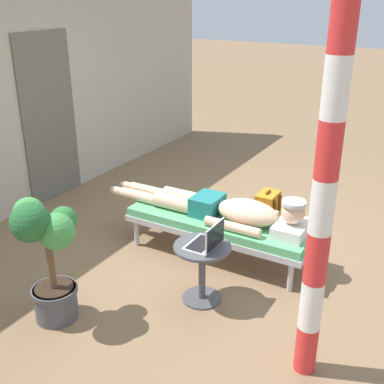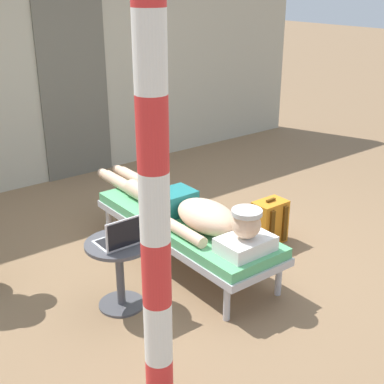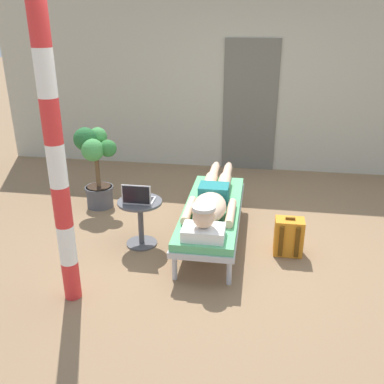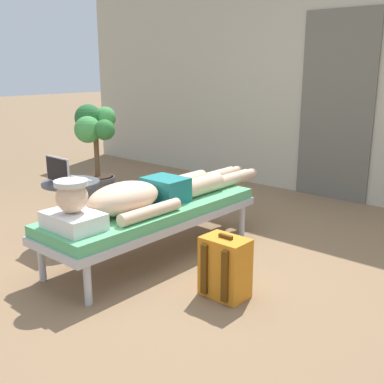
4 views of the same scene
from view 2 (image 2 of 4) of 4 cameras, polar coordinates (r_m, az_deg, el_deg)
name	(u,v)px [view 2 (image 2 of 4)]	position (r m, az deg, el deg)	size (l,w,h in m)	color
ground_plane	(208,259)	(4.61, 1.78, -7.27)	(40.00, 40.00, 0.00)	#846647
house_wall_back	(43,64)	(6.33, -15.71, 13.11)	(7.60, 0.20, 2.70)	#B2AD99
house_door_panel	(75,92)	(6.40, -12.53, 10.49)	(0.84, 0.03, 2.04)	#625F54
lounge_chair	(185,226)	(4.41, -0.78, -3.64)	(0.62, 1.87, 0.42)	#B7B7BC
person_reclining	(189,209)	(4.29, -0.33, -1.82)	(0.53, 2.17, 0.33)	white
side_table	(119,263)	(3.87, -7.83, -7.60)	(0.48, 0.48, 0.52)	#4C4C51
laptop	(121,238)	(3.73, -7.61, -4.90)	(0.31, 0.24, 0.23)	silver
backpack	(269,222)	(4.87, 8.30, -3.21)	(0.30, 0.26, 0.42)	orange
porch_post	(155,207)	(2.51, -4.06, -1.62)	(0.15, 0.15, 2.51)	red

